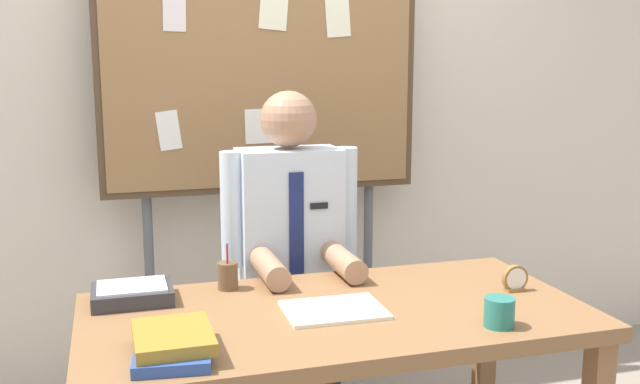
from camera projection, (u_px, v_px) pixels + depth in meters
The scene contains 10 objects.
back_wall at pixel (254, 102), 3.38m from camera, with size 6.40×0.08×2.70m, color beige.
desk at pixel (336, 336), 2.29m from camera, with size 1.61×0.80×0.76m.
person at pixel (290, 281), 2.86m from camera, with size 0.55×0.56×1.43m.
bulletin_board at pixel (262, 72), 3.16m from camera, with size 1.44×0.09×2.08m.
book_stack at pixel (173, 344), 1.91m from camera, with size 0.23×0.29×0.07m.
open_notebook at pixel (334, 310), 2.25m from camera, with size 0.31×0.24×0.01m, color #F4EFCC.
desk_clock at pixel (514, 279), 2.45m from camera, with size 0.09×0.04×0.09m.
coffee_mug at pixel (499, 312), 2.12m from camera, with size 0.09×0.09×0.09m, color #267266.
pen_holder at pixel (228, 275), 2.47m from camera, with size 0.07×0.07×0.16m.
paper_tray at pixel (132, 294), 2.34m from camera, with size 0.26×0.20×0.06m.
Camera 1 is at (-0.67, -2.07, 1.54)m, focal length 39.93 mm.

